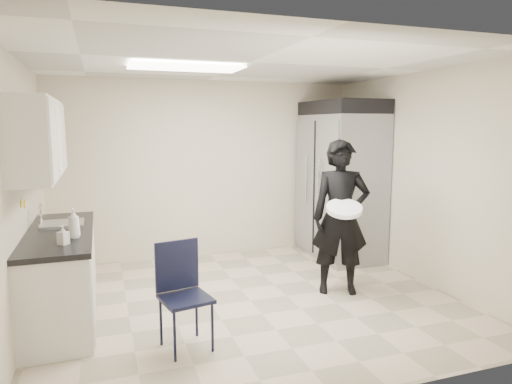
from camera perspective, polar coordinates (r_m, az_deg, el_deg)
name	(u,v)px	position (r m, az deg, el deg)	size (l,w,h in m)	color
floor	(250,301)	(5.26, -0.71, -13.41)	(4.50, 4.50, 0.00)	#C1AE97
ceiling	(250,62)	(4.93, -0.76, 15.91)	(4.50, 4.50, 0.00)	white
back_wall	(208,169)	(6.85, -6.00, 2.85)	(4.50, 4.50, 0.00)	beige
left_wall	(19,196)	(4.74, -27.52, -0.50)	(4.00, 4.00, 0.00)	beige
right_wall	(422,178)	(6.02, 20.05, 1.64)	(4.00, 4.00, 0.00)	beige
ceiling_panel	(186,67)	(5.16, -8.78, 15.14)	(1.20, 0.60, 0.02)	white
lower_counter	(62,277)	(5.09, -23.14, -9.73)	(0.60, 1.90, 0.86)	silver
countertop	(59,233)	(4.97, -23.44, -4.73)	(0.64, 1.95, 0.05)	black
sink	(63,229)	(5.22, -23.01, -4.28)	(0.42, 0.40, 0.14)	gray
faucet	(41,216)	(5.21, -25.30, -2.76)	(0.02, 0.02, 0.24)	silver
upper_cabinets	(38,138)	(4.87, -25.55, 6.05)	(0.35, 1.80, 0.75)	silver
towel_dispenser	(45,153)	(6.03, -24.85, 4.43)	(0.22, 0.30, 0.35)	black
notice_sticker_left	(22,203)	(4.85, -27.22, -1.26)	(0.00, 0.12, 0.07)	yellow
notice_sticker_right	(25,204)	(5.05, -26.87, -1.34)	(0.00, 0.12, 0.07)	yellow
commercial_fridge	(340,187)	(6.86, 10.50, 0.67)	(0.80, 1.35, 2.10)	gray
fridge_compressor	(343,108)	(6.81, 10.77, 10.30)	(0.80, 1.35, 0.20)	black
folding_chair	(186,299)	(4.12, -8.78, -13.06)	(0.40, 0.40, 0.91)	black
man_tuxedo	(341,217)	(5.37, 10.53, -3.14)	(0.66, 0.44, 1.79)	black
bucket_lid	(344,209)	(5.10, 10.96, -2.06)	(0.39, 0.39, 0.05)	white
soap_bottle_a	(74,223)	(4.57, -21.82, -3.63)	(0.11, 0.11, 0.28)	silver
soap_bottle_b	(63,235)	(4.36, -22.98, -4.96)	(0.08, 0.08, 0.17)	silver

